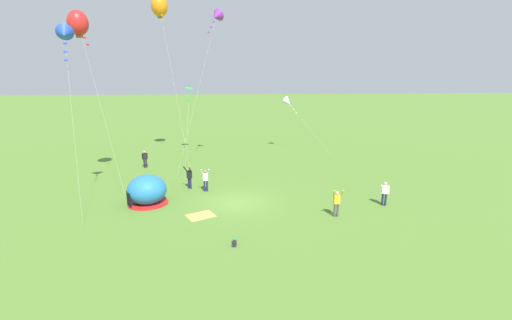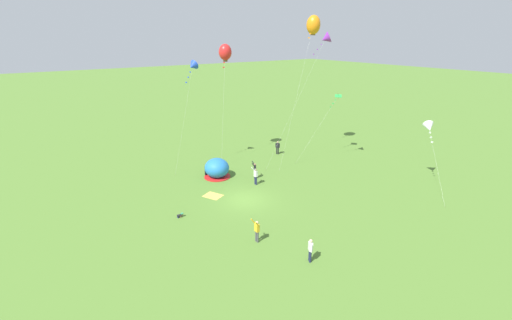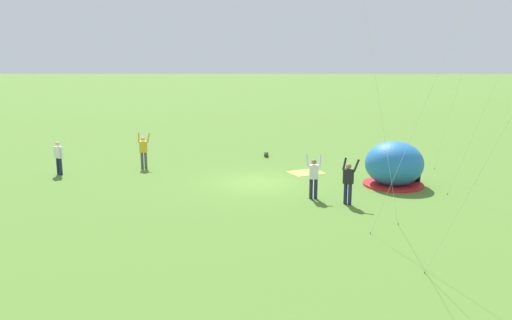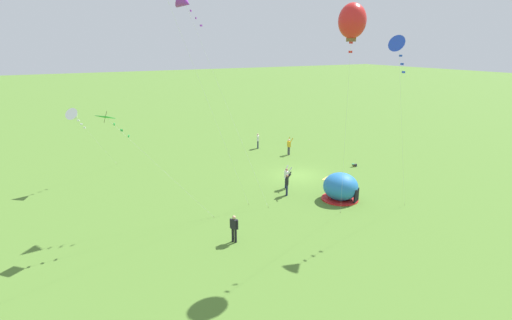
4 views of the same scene
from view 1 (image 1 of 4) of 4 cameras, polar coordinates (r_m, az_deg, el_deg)
name	(u,v)px [view 1 (image 1 of 4)]	position (r m, az deg, el deg)	size (l,w,h in m)	color
ground_plane	(238,203)	(24.78, -3.01, -7.12)	(300.00, 300.00, 0.00)	#517A2D
popup_tent	(147,190)	(25.45, -17.72, -4.84)	(2.81, 2.81, 2.10)	#2672BF
picnic_blanket	(201,216)	(22.85, -9.20, -9.15)	(1.70, 1.30, 0.01)	gold
toddler_crawling	(234,242)	(18.92, -3.61, -13.50)	(0.28, 0.55, 0.32)	black
person_flying_kite	(189,177)	(27.97, -11.06, -2.75)	(0.72, 0.68, 1.89)	#1E2347
person_strolling	(337,202)	(22.67, 13.30, -6.84)	(0.68, 0.46, 1.89)	#4C4C51
person_arms_raised	(206,179)	(27.09, -8.41, -3.19)	(0.68, 0.47, 1.89)	#1E2347
person_watching_sky	(145,158)	(35.44, -18.03, 0.28)	(0.52, 0.40, 1.72)	black
person_center_field	(385,192)	(25.57, 20.66, -5.07)	(0.53, 0.39, 1.72)	#1E2347
kite_green	(189,91)	(39.62, -11.06, 11.16)	(1.09, 6.90, 7.84)	silver
kite_orange	(159,6)	(38.21, -15.82, 23.49)	(3.83, 7.75, 16.66)	silver
kite_white	(287,102)	(41.35, 5.27, 9.60)	(5.47, 4.41, 6.53)	silver
kite_blue	(64,34)	(25.40, -29.31, 17.84)	(1.70, 3.99, 12.01)	silver
kite_red	(78,23)	(30.00, -27.56, 19.61)	(3.74, 3.43, 13.56)	silver
kite_purple	(216,16)	(33.94, -6.64, 22.68)	(4.63, 5.14, 14.80)	silver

